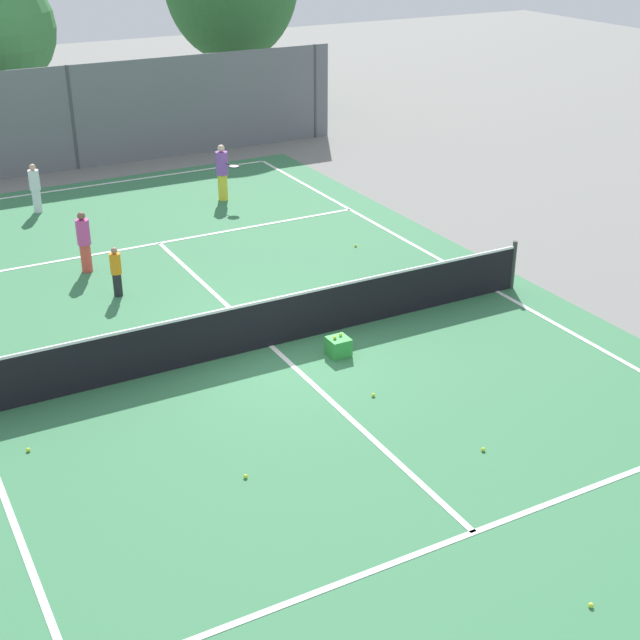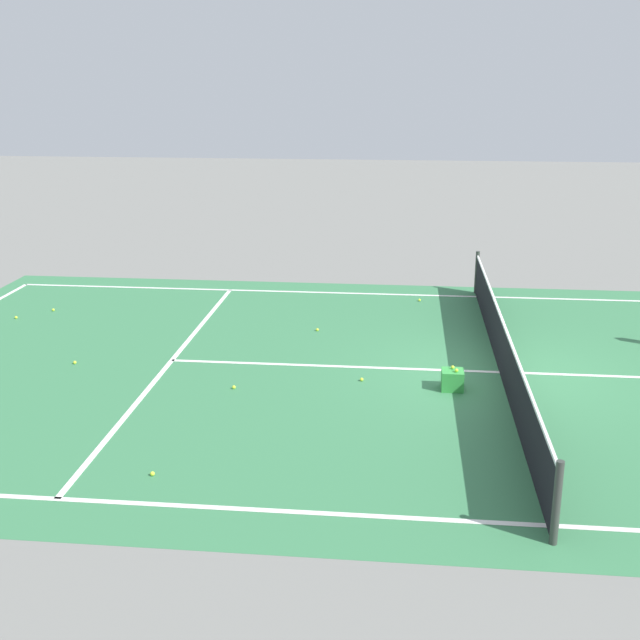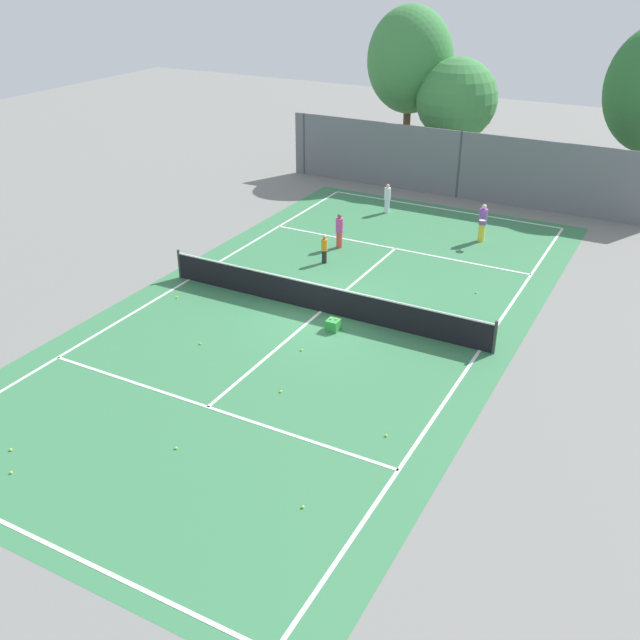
{
  "view_description": "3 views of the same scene",
  "coord_description": "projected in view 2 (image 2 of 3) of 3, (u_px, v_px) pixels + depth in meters",
  "views": [
    {
      "loc": [
        -6.6,
        -14.11,
        7.96
      ],
      "look_at": [
        0.43,
        -1.21,
        0.96
      ],
      "focal_mm": 50.77,
      "sensor_mm": 36.0,
      "label": 1
    },
    {
      "loc": [
        14.71,
        -1.91,
        5.43
      ],
      "look_at": [
        0.74,
        -3.37,
        1.16
      ],
      "focal_mm": 45.48,
      "sensor_mm": 36.0,
      "label": 2
    },
    {
      "loc": [
        10.2,
        -19.05,
        10.99
      ],
      "look_at": [
        1.46,
        -2.78,
        1.33
      ],
      "focal_mm": 40.47,
      "sensor_mm": 36.0,
      "label": 3
    }
  ],
  "objects": [
    {
      "name": "ground_plane",
      "position": [
        500.0,
        373.0,
        15.39
      ],
      "size": [
        80.0,
        80.0,
        0.0
      ],
      "primitive_type": "plane",
      "color": "slate"
    },
    {
      "name": "court_surface",
      "position": [
        500.0,
        372.0,
        15.39
      ],
      "size": [
        13.0,
        25.0,
        0.01
      ],
      "color": "#387A4C",
      "rests_on": "ground_plane"
    },
    {
      "name": "tennis_net",
      "position": [
        502.0,
        347.0,
        15.24
      ],
      "size": [
        11.9,
        0.1,
        1.1
      ],
      "color": "#333833",
      "rests_on": "ground_plane"
    },
    {
      "name": "ball_crate",
      "position": [
        452.0,
        380.0,
        14.52
      ],
      "size": [
        0.4,
        0.39,
        0.43
      ],
      "color": "green",
      "rests_on": "ground_plane"
    },
    {
      "name": "tennis_ball_0",
      "position": [
        234.0,
        387.0,
        14.58
      ],
      "size": [
        0.07,
        0.07,
        0.07
      ],
      "primitive_type": "sphere",
      "color": "#CCE533",
      "rests_on": "ground_plane"
    },
    {
      "name": "tennis_ball_1",
      "position": [
        16.0,
        317.0,
        18.77
      ],
      "size": [
        0.07,
        0.07,
        0.07
      ],
      "primitive_type": "sphere",
      "color": "#CCE533",
      "rests_on": "ground_plane"
    },
    {
      "name": "tennis_ball_2",
      "position": [
        362.0,
        379.0,
        14.95
      ],
      "size": [
        0.07,
        0.07,
        0.07
      ],
      "primitive_type": "sphere",
      "color": "#CCE533",
      "rests_on": "ground_plane"
    },
    {
      "name": "tennis_ball_3",
      "position": [
        75.0,
        362.0,
        15.83
      ],
      "size": [
        0.07,
        0.07,
        0.07
      ],
      "primitive_type": "sphere",
      "color": "#CCE533",
      "rests_on": "ground_plane"
    },
    {
      "name": "tennis_ball_4",
      "position": [
        152.0,
        474.0,
        11.42
      ],
      "size": [
        0.07,
        0.07,
        0.07
      ],
      "primitive_type": "sphere",
      "color": "#CCE533",
      "rests_on": "ground_plane"
    },
    {
      "name": "tennis_ball_5",
      "position": [
        419.0,
        300.0,
        20.21
      ],
      "size": [
        0.07,
        0.07,
        0.07
      ],
      "primitive_type": "sphere",
      "color": "#CCE533",
      "rests_on": "ground_plane"
    },
    {
      "name": "tennis_ball_7",
      "position": [
        53.0,
        310.0,
        19.37
      ],
      "size": [
        0.07,
        0.07,
        0.07
      ],
      "primitive_type": "sphere",
      "color": "#CCE533",
      "rests_on": "ground_plane"
    },
    {
      "name": "tennis_ball_8",
      "position": [
        317.0,
        330.0,
        17.87
      ],
      "size": [
        0.07,
        0.07,
        0.07
      ],
      "primitive_type": "sphere",
      "color": "#CCE533",
      "rests_on": "ground_plane"
    }
  ]
}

